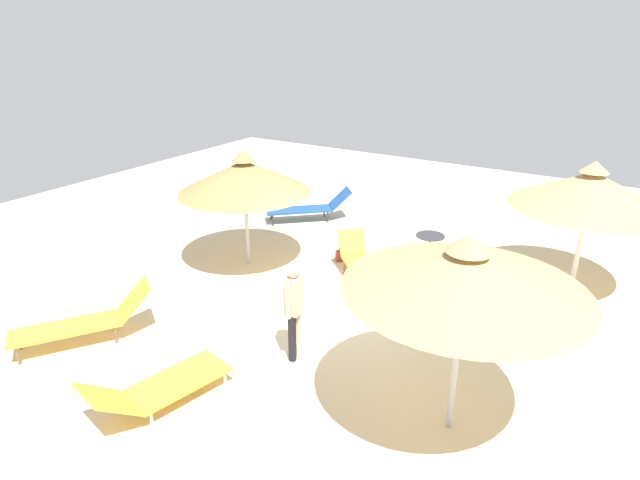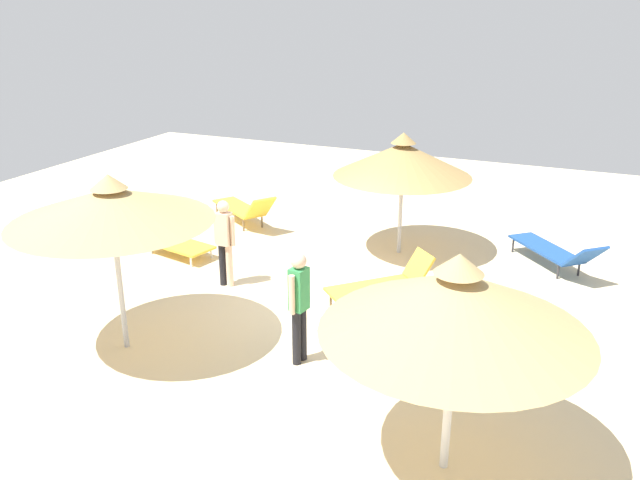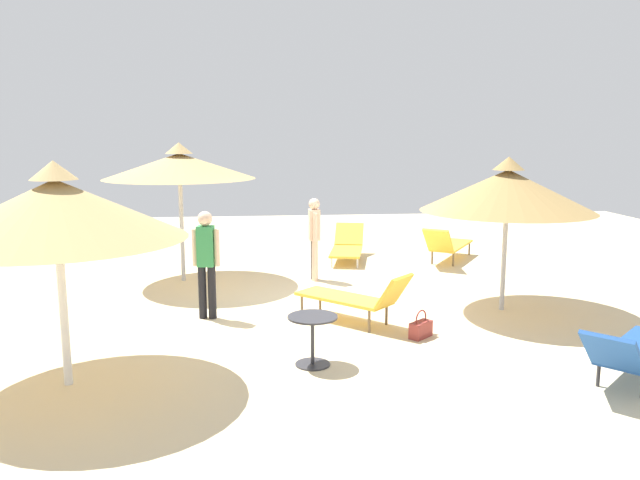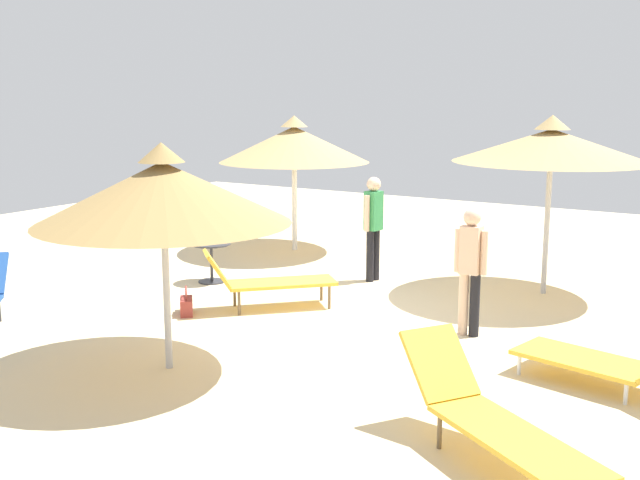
% 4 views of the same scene
% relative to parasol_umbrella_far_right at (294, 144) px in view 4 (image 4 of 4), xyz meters
% --- Properties ---
extents(ground, '(24.00, 24.00, 0.10)m').
position_rel_parasol_umbrella_far_right_xyz_m(ground, '(-3.57, -3.05, -2.16)').
color(ground, beige).
extents(parasol_umbrella_far_right, '(2.96, 2.96, 2.67)m').
position_rel_parasol_umbrella_far_right_xyz_m(parasol_umbrella_far_right, '(0.00, 0.00, 0.00)').
color(parasol_umbrella_far_right, white).
rests_on(parasol_umbrella_far_right, ground).
extents(parasol_umbrella_far_left, '(2.99, 2.99, 2.79)m').
position_rel_parasol_umbrella_far_right_xyz_m(parasol_umbrella_far_left, '(-0.79, -5.24, 0.21)').
color(parasol_umbrella_far_left, '#B2B2B7').
rests_on(parasol_umbrella_far_left, ground).
extents(parasol_umbrella_edge, '(2.86, 2.86, 2.59)m').
position_rel_parasol_umbrella_far_right_xyz_m(parasol_umbrella_edge, '(-6.41, -2.54, -0.07)').
color(parasol_umbrella_edge, '#B2B2B7').
rests_on(parasol_umbrella_edge, ground).
extents(lounge_chair_near_left, '(1.11, 2.13, 0.75)m').
position_rel_parasol_umbrella_far_right_xyz_m(lounge_chair_near_left, '(-4.41, -7.01, -1.78)').
color(lounge_chair_near_left, gold).
rests_on(lounge_chair_near_left, ground).
extents(lounge_chair_front, '(1.76, 1.74, 0.89)m').
position_rel_parasol_umbrella_far_right_xyz_m(lounge_chair_front, '(-3.81, -2.03, -1.68)').
color(lounge_chair_front, gold).
rests_on(lounge_chair_front, ground).
extents(lounge_chair_near_right, '(1.73, 2.22, 0.92)m').
position_rel_parasol_umbrella_far_right_xyz_m(lounge_chair_near_right, '(-6.70, -6.48, -1.69)').
color(lounge_chair_near_right, gold).
rests_on(lounge_chair_near_right, ground).
extents(person_standing_center, '(0.23, 0.44, 1.68)m').
position_rel_parasol_umbrella_far_right_xyz_m(person_standing_center, '(-3.44, -5.02, -1.16)').
color(person_standing_center, black).
rests_on(person_standing_center, ground).
extents(person_standing_far_right, '(0.44, 0.26, 1.75)m').
position_rel_parasol_umbrella_far_right_xyz_m(person_standing_far_right, '(-1.47, -2.56, -1.11)').
color(person_standing_far_right, black).
rests_on(person_standing_far_right, ground).
extents(handbag, '(0.40, 0.38, 0.42)m').
position_rel_parasol_umbrella_far_right_xyz_m(handbag, '(-4.66, -1.25, -1.98)').
color(handbag, maroon).
rests_on(handbag, ground).
extents(side_table_round, '(0.65, 0.65, 0.66)m').
position_rel_parasol_umbrella_far_right_xyz_m(side_table_round, '(-2.97, -0.32, -1.66)').
color(side_table_round, '#2D2D33').
rests_on(side_table_round, ground).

